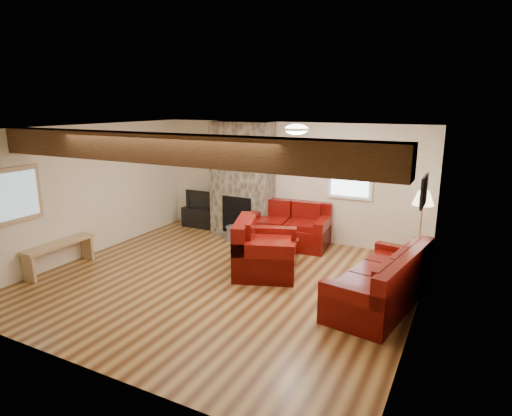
{
  "coord_description": "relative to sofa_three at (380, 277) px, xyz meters",
  "views": [
    {
      "loc": [
        3.52,
        -5.63,
        2.87
      ],
      "look_at": [
        0.42,
        0.4,
        1.21
      ],
      "focal_mm": 30.0,
      "sensor_mm": 36.0,
      "label": 1
    }
  ],
  "objects": [
    {
      "name": "coal_bucket",
      "position": [
        -3.43,
        1.62,
        -0.26
      ],
      "size": [
        0.34,
        0.34,
        0.32
      ],
      "primitive_type": null,
      "color": "slate",
      "rests_on": "floor"
    },
    {
      "name": "artwork_right",
      "position": [
        0.48,
        -0.07,
        1.33
      ],
      "size": [
        0.06,
        0.55,
        0.42
      ],
      "primitive_type": null,
      "color": "black",
      "rests_on": "room"
    },
    {
      "name": "sofa_three",
      "position": [
        0.0,
        0.0,
        0.0
      ],
      "size": [
        1.23,
        2.27,
        0.83
      ],
      "primitive_type": null,
      "rotation": [
        0.0,
        0.0,
        -1.73
      ],
      "color": "#4C0A05",
      "rests_on": "floor"
    },
    {
      "name": "back_window",
      "position": [
        -1.13,
        2.34,
        1.13
      ],
      "size": [
        0.9,
        0.08,
        1.1
      ],
      "primitive_type": null,
      "color": "white",
      "rests_on": "room"
    },
    {
      "name": "armchair_red",
      "position": [
        -2.01,
        0.3,
        0.06
      ],
      "size": [
        1.36,
        1.44,
        0.94
      ],
      "primitive_type": null,
      "rotation": [
        0.0,
        0.0,
        1.92
      ],
      "color": "#4C0A05",
      "rests_on": "floor"
    },
    {
      "name": "tv_cabinet",
      "position": [
        -4.61,
        2.16,
        -0.18
      ],
      "size": [
        0.93,
        0.37,
        0.46
      ],
      "primitive_type": "cube",
      "color": "black",
      "rests_on": "floor"
    },
    {
      "name": "artwork_back",
      "position": [
        -2.33,
        2.34,
        1.28
      ],
      "size": [
        0.42,
        0.06,
        0.52
      ],
      "primitive_type": null,
      "color": "black",
      "rests_on": "room"
    },
    {
      "name": "loveseat",
      "position": [
        -2.26,
        1.86,
        0.02
      ],
      "size": [
        1.75,
        1.12,
        0.88
      ],
      "primitive_type": null,
      "rotation": [
        0.0,
        0.0,
        0.11
      ],
      "color": "#4C0A05",
      "rests_on": "floor"
    },
    {
      "name": "television",
      "position": [
        -4.61,
        2.16,
        0.26
      ],
      "size": [
        0.75,
        0.1,
        0.43
      ],
      "primitive_type": "imported",
      "color": "black",
      "rests_on": "tv_cabinet"
    },
    {
      "name": "pine_bench",
      "position": [
        -5.31,
        -1.23,
        -0.17
      ],
      "size": [
        0.31,
        1.32,
        0.49
      ],
      "primitive_type": null,
      "color": "tan",
      "rests_on": "floor"
    },
    {
      "name": "oak_beam",
      "position": [
        -2.48,
        -1.62,
        1.89
      ],
      "size": [
        6.0,
        0.36,
        0.38
      ],
      "primitive_type": "cube",
      "color": "#321F0F",
      "rests_on": "room"
    },
    {
      "name": "room",
      "position": [
        -2.48,
        -0.37,
        0.83
      ],
      "size": [
        8.0,
        8.0,
        8.0
      ],
      "color": "#542F16",
      "rests_on": "ground"
    },
    {
      "name": "floor_lamp",
      "position": [
        0.32,
        1.74,
        0.8
      ],
      "size": [
        0.36,
        0.36,
        1.42
      ],
      "color": "tan",
      "rests_on": "floor"
    },
    {
      "name": "ceiling_dome",
      "position": [
        -1.58,
        0.53,
        2.02
      ],
      "size": [
        0.4,
        0.4,
        0.18
      ],
      "primitive_type": null,
      "color": "white",
      "rests_on": "room"
    },
    {
      "name": "chimney_breast",
      "position": [
        -3.48,
        2.13,
        0.8
      ],
      "size": [
        1.4,
        0.67,
        2.5
      ],
      "color": "#39352C",
      "rests_on": "floor"
    },
    {
      "name": "hatch_window",
      "position": [
        -5.44,
        -1.87,
        1.03
      ],
      "size": [
        0.08,
        1.0,
        0.9
      ],
      "primitive_type": null,
      "color": "tan",
      "rests_on": "room"
    },
    {
      "name": "coffee_table",
      "position": [
        -2.12,
        1.0,
        -0.22
      ],
      "size": [
        0.81,
        0.81,
        0.42
      ],
      "color": "#432815",
      "rests_on": "floor"
    }
  ]
}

